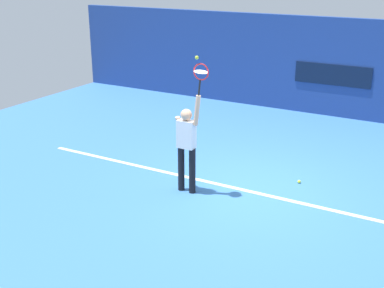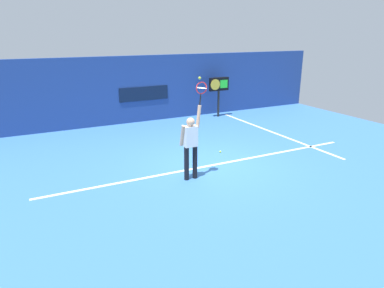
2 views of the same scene
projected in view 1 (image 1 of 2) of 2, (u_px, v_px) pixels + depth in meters
The scene contains 8 objects.
ground_plane at pixel (248, 190), 10.07m from camera, with size 18.00×18.00×0.00m, color #3870B2.
back_wall at pixel (334, 68), 14.56m from camera, with size 18.00×0.20×2.85m, color navy.
sponsor_banner_center at pixel (333, 75), 14.53m from camera, with size 2.20×0.03×0.60m, color #0C1933.
court_baseline at pixel (246, 191), 10.02m from camera, with size 10.00×0.10×0.01m, color white.
tennis_player at pixel (187, 143), 9.69m from camera, with size 0.55×0.31×1.99m.
tennis_racket at pixel (201, 74), 9.08m from camera, with size 0.35×0.27×0.62m.
tennis_ball at pixel (197, 58), 8.98m from camera, with size 0.07×0.07×0.07m, color #CCE033.
spare_ball at pixel (299, 182), 10.37m from camera, with size 0.07×0.07×0.07m, color #CCE033.
Camera 1 is at (3.56, -8.52, 4.28)m, focal length 47.18 mm.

